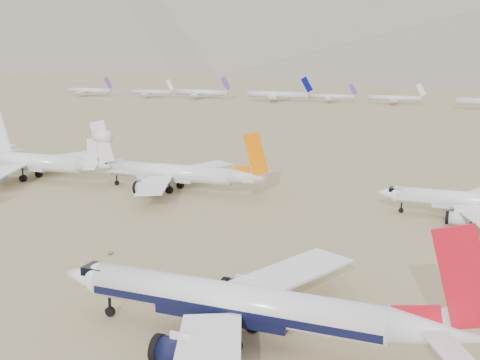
{
  "coord_description": "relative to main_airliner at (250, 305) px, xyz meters",
  "views": [
    {
      "loc": [
        28.45,
        -69.21,
        34.75
      ],
      "look_at": [
        -20.64,
        50.16,
        7.0
      ],
      "focal_mm": 45.0,
      "sensor_mm": 36.0,
      "label": 1
    }
  ],
  "objects": [
    {
      "name": "main_airliner",
      "position": [
        0.0,
        0.0,
        0.0
      ],
      "size": [
        50.61,
        49.43,
        17.86
      ],
      "color": "white",
      "rests_on": "ground"
    },
    {
      "name": "row2_orange_tail",
      "position": [
        -46.69,
        68.42,
        -0.35
      ],
      "size": [
        45.53,
        44.54,
        16.24
      ],
      "color": "white",
      "rests_on": "ground"
    },
    {
      "name": "row2_white_trijet",
      "position": [
        -89.3,
        65.56,
        0.21
      ],
      "size": [
        49.86,
        48.73,
        17.67
      ],
      "color": "white",
      "rests_on": "ground"
    },
    {
      "name": "distant_storage_row",
      "position": [
        16.64,
        343.87,
        -0.42
      ],
      "size": [
        581.73,
        62.48,
        15.33
      ],
      "color": "silver",
      "rests_on": "ground"
    },
    {
      "name": "row2_gold_tail",
      "position": [
        24.41,
        68.71,
        -0.95
      ],
      "size": [
        39.78,
        38.91,
        14.16
      ],
      "color": "white",
      "rests_on": "ground"
    },
    {
      "name": "ground",
      "position": [
        -3.95,
        6.63,
        -4.91
      ],
      "size": [
        7000.0,
        7000.0,
        0.0
      ],
      "primitive_type": "plane",
      "color": "olive",
      "rests_on": "ground"
    }
  ]
}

